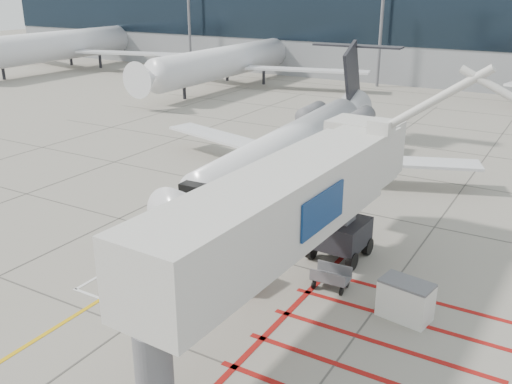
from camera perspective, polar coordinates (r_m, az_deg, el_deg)
The scene contains 10 objects.
ground_plane at distance 26.30m, azimuth -6.74°, elevation -9.06°, with size 260.00×260.00×0.00m, color gray.
regional_jet at distance 35.74m, azimuth 1.85°, elevation 6.09°, with size 24.57×30.98×8.12m, color silver, non-canonical shape.
jet_bridge at distance 21.94m, azimuth 1.78°, elevation -3.27°, with size 9.61×20.29×8.12m, color silver, non-canonical shape.
pushback_tug at distance 26.04m, azimuth -3.01°, elevation -7.26°, with size 2.73×1.70×1.59m, color #AB2910, non-canonical shape.
baggage_cart at distance 25.74m, azimuth 7.49°, elevation -8.47°, with size 1.63×1.03×1.03m, color #5E5F63, non-canonical shape.
ground_power_unit at distance 24.08m, azimuth 14.73°, elevation -10.39°, with size 2.04×1.19×1.62m, color silver, non-canonical shape.
cone_nose at distance 33.33m, azimuth -8.78°, elevation -2.10°, with size 0.38×0.38×0.52m, color #EA400C.
cone_side at distance 31.48m, azimuth 8.23°, elevation -3.54°, with size 0.31×0.31×0.43m, color #FB4E0D.
bg_aircraft_a at distance 95.69m, azimuth -18.01°, elevation 15.58°, with size 39.09×43.43×13.03m, color silver, non-canonical shape.
bg_aircraft_b at distance 76.15m, azimuth -1.90°, elevation 14.98°, with size 34.61×38.45×11.54m, color silver, non-canonical shape.
Camera 1 is at (14.17, -18.05, 12.83)m, focal length 40.00 mm.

